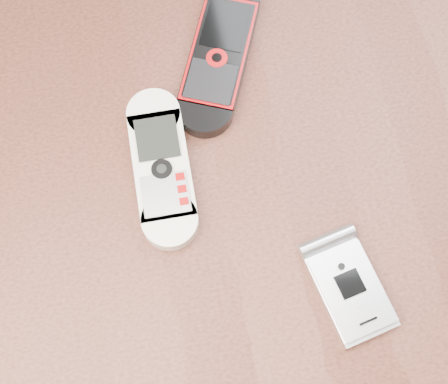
{
  "coord_description": "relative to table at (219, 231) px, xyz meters",
  "views": [
    {
      "loc": [
        -0.03,
        -0.17,
        1.25
      ],
      "look_at": [
        0.01,
        0.0,
        0.76
      ],
      "focal_mm": 50.0,
      "sensor_mm": 36.0,
      "label": 1
    }
  ],
  "objects": [
    {
      "name": "ground",
      "position": [
        0.0,
        0.0,
        -0.64
      ],
      "size": [
        4.0,
        4.0,
        0.0
      ],
      "primitive_type": "plane",
      "color": "#472B19",
      "rests_on": "ground"
    },
    {
      "name": "table",
      "position": [
        0.0,
        0.0,
        0.0
      ],
      "size": [
        1.2,
        0.8,
        0.75
      ],
      "color": "black",
      "rests_on": "ground"
    },
    {
      "name": "nokia_white",
      "position": [
        -0.04,
        0.03,
        0.11
      ],
      "size": [
        0.05,
        0.15,
        0.02
      ],
      "primitive_type": "cube",
      "rotation": [
        0.0,
        0.0,
        -0.03
      ],
      "color": "white",
      "rests_on": "table"
    },
    {
      "name": "nokia_black_red",
      "position": [
        0.03,
        0.13,
        0.11
      ],
      "size": [
        0.11,
        0.17,
        0.02
      ],
      "primitive_type": "cube",
      "rotation": [
        0.0,
        0.0,
        -0.42
      ],
      "color": "black",
      "rests_on": "table"
    },
    {
      "name": "motorola_razr",
      "position": [
        0.09,
        -0.1,
        0.11
      ],
      "size": [
        0.07,
        0.1,
        0.01
      ],
      "primitive_type": "cube",
      "rotation": [
        0.0,
        0.0,
        0.2
      ],
      "color": "silver",
      "rests_on": "table"
    }
  ]
}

